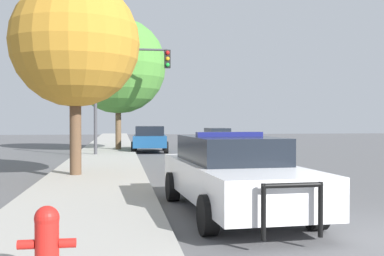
% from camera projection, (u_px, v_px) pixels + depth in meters
% --- Properties ---
extents(sidewalk_left, '(3.00, 110.00, 0.13)m').
position_uv_depth(sidewalk_left, '(64.00, 253.00, 6.26)').
color(sidewalk_left, '#A3A099').
rests_on(sidewalk_left, ground_plane).
extents(police_car, '(2.29, 5.51, 1.56)m').
position_uv_depth(police_car, '(232.00, 173.00, 9.30)').
color(police_car, white).
rests_on(police_car, ground_plane).
extents(fire_hydrant, '(0.60, 0.26, 0.76)m').
position_uv_depth(fire_hydrant, '(47.00, 239.00, 5.07)').
color(fire_hydrant, red).
rests_on(fire_hydrant, sidewalk_left).
extents(traffic_light, '(3.76, 0.35, 5.31)m').
position_uv_depth(traffic_light, '(125.00, 78.00, 23.63)').
color(traffic_light, '#424247').
rests_on(traffic_light, sidewalk_left).
extents(car_background_midblock, '(2.16, 4.07, 1.47)m').
position_uv_depth(car_background_midblock, '(150.00, 139.00, 27.04)').
color(car_background_midblock, navy).
rests_on(car_background_midblock, ground_plane).
extents(car_background_oncoming, '(2.02, 4.60, 1.23)m').
position_uv_depth(car_background_oncoming, '(218.00, 136.00, 34.26)').
color(car_background_oncoming, silver).
rests_on(car_background_oncoming, ground_plane).
extents(tree_sidewalk_mid, '(5.47, 5.47, 7.52)m').
position_uv_depth(tree_sidewalk_mid, '(118.00, 66.00, 27.53)').
color(tree_sidewalk_mid, brown).
rests_on(tree_sidewalk_mid, sidewalk_left).
extents(tree_sidewalk_near, '(3.92, 3.92, 5.99)m').
position_uv_depth(tree_sidewalk_near, '(75.00, 43.00, 14.63)').
color(tree_sidewalk_near, brown).
rests_on(tree_sidewalk_near, sidewalk_left).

